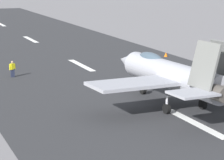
{
  "coord_description": "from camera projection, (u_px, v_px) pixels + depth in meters",
  "views": [
    {
      "loc": [
        -32.01,
        18.83,
        10.5
      ],
      "look_at": [
        6.77,
        3.8,
        2.2
      ],
      "focal_mm": 89.37,
      "sensor_mm": 36.0,
      "label": 1
    }
  ],
  "objects": [
    {
      "name": "crew_person",
      "position": [
        12.0,
        69.0,
        54.93
      ],
      "size": [
        0.43,
        0.65,
        1.62
      ],
      "color": "#1E2338",
      "rests_on": "ground"
    },
    {
      "name": "ground_plane",
      "position": [
        200.0,
        126.0,
        38.0
      ],
      "size": [
        400.0,
        400.0,
        0.0
      ],
      "primitive_type": "plane",
      "color": "slate"
    },
    {
      "name": "marker_cone_far",
      "position": [
        166.0,
        55.0,
        67.81
      ],
      "size": [
        0.44,
        0.44,
        0.55
      ],
      "primitive_type": "cone",
      "color": "orange",
      "rests_on": "ground"
    },
    {
      "name": "fighter_jet",
      "position": [
        172.0,
        74.0,
        43.01
      ],
      "size": [
        16.86,
        14.55,
        5.71
      ],
      "color": "#9B9CA5",
      "rests_on": "ground"
    },
    {
      "name": "runway_strip",
      "position": [
        200.0,
        126.0,
        37.99
      ],
      "size": [
        240.0,
        26.0,
        0.02
      ],
      "color": "#2C2D2F",
      "rests_on": "ground"
    }
  ]
}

